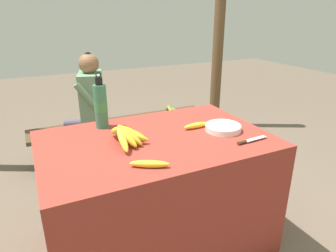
{
  "coord_description": "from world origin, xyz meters",
  "views": [
    {
      "loc": [
        -0.61,
        -1.44,
        1.41
      ],
      "look_at": [
        0.1,
        0.05,
        0.77
      ],
      "focal_mm": 32.0,
      "sensor_mm": 36.0,
      "label": 1
    }
  ],
  "objects_px": {
    "loose_banana_front": "(150,164)",
    "loose_banana_side": "(196,125)",
    "water_bottle": "(101,105)",
    "knife": "(248,141)",
    "seated_vendor": "(88,105)",
    "banana_bunch_ripe": "(126,134)",
    "serving_bowl": "(223,127)",
    "banana_bunch_green": "(171,109)",
    "wooden_bench": "(124,126)",
    "support_post_far": "(219,21)"
  },
  "relations": [
    {
      "from": "loose_banana_front",
      "to": "loose_banana_side",
      "type": "relative_size",
      "value": 1.06
    },
    {
      "from": "water_bottle",
      "to": "loose_banana_side",
      "type": "height_order",
      "value": "water_bottle"
    },
    {
      "from": "knife",
      "to": "seated_vendor",
      "type": "bearing_deg",
      "value": 107.08
    },
    {
      "from": "banana_bunch_ripe",
      "to": "serving_bowl",
      "type": "height_order",
      "value": "banana_bunch_ripe"
    },
    {
      "from": "serving_bowl",
      "to": "banana_bunch_green",
      "type": "bearing_deg",
      "value": 77.45
    },
    {
      "from": "banana_bunch_ripe",
      "to": "water_bottle",
      "type": "height_order",
      "value": "water_bottle"
    },
    {
      "from": "loose_banana_front",
      "to": "wooden_bench",
      "type": "relative_size",
      "value": 0.1
    },
    {
      "from": "wooden_bench",
      "to": "banana_bunch_green",
      "type": "xyz_separation_m",
      "value": [
        0.52,
        -0.0,
        0.11
      ]
    },
    {
      "from": "loose_banana_side",
      "to": "banana_bunch_green",
      "type": "relative_size",
      "value": 0.62
    },
    {
      "from": "seated_vendor",
      "to": "banana_bunch_green",
      "type": "xyz_separation_m",
      "value": [
        0.85,
        0.02,
        -0.17
      ]
    },
    {
      "from": "loose_banana_front",
      "to": "banana_bunch_green",
      "type": "distance_m",
      "value": 1.8
    },
    {
      "from": "water_bottle",
      "to": "seated_vendor",
      "type": "relative_size",
      "value": 0.32
    },
    {
      "from": "seated_vendor",
      "to": "banana_bunch_green",
      "type": "height_order",
      "value": "seated_vendor"
    },
    {
      "from": "knife",
      "to": "loose_banana_front",
      "type": "bearing_deg",
      "value": 178.52
    },
    {
      "from": "knife",
      "to": "banana_bunch_green",
      "type": "height_order",
      "value": "knife"
    },
    {
      "from": "serving_bowl",
      "to": "wooden_bench",
      "type": "relative_size",
      "value": 0.12
    },
    {
      "from": "serving_bowl",
      "to": "water_bottle",
      "type": "bearing_deg",
      "value": 150.07
    },
    {
      "from": "serving_bowl",
      "to": "knife",
      "type": "height_order",
      "value": "serving_bowl"
    },
    {
      "from": "loose_banana_front",
      "to": "serving_bowl",
      "type": "bearing_deg",
      "value": 21.91
    },
    {
      "from": "knife",
      "to": "support_post_far",
      "type": "bearing_deg",
      "value": 56.25
    },
    {
      "from": "banana_bunch_ripe",
      "to": "serving_bowl",
      "type": "distance_m",
      "value": 0.6
    },
    {
      "from": "knife",
      "to": "wooden_bench",
      "type": "relative_size",
      "value": 0.11
    },
    {
      "from": "loose_banana_side",
      "to": "support_post_far",
      "type": "relative_size",
      "value": 0.07
    },
    {
      "from": "loose_banana_side",
      "to": "wooden_bench",
      "type": "height_order",
      "value": "loose_banana_side"
    },
    {
      "from": "knife",
      "to": "banana_bunch_green",
      "type": "bearing_deg",
      "value": 75.79
    },
    {
      "from": "wooden_bench",
      "to": "support_post_far",
      "type": "bearing_deg",
      "value": 15.25
    },
    {
      "from": "serving_bowl",
      "to": "banana_bunch_green",
      "type": "distance_m",
      "value": 1.39
    },
    {
      "from": "serving_bowl",
      "to": "knife",
      "type": "xyz_separation_m",
      "value": [
        0.02,
        -0.21,
        -0.01
      ]
    },
    {
      "from": "wooden_bench",
      "to": "seated_vendor",
      "type": "distance_m",
      "value": 0.44
    },
    {
      "from": "seated_vendor",
      "to": "support_post_far",
      "type": "bearing_deg",
      "value": -151.94
    },
    {
      "from": "loose_banana_front",
      "to": "water_bottle",
      "type": "bearing_deg",
      "value": 96.62
    },
    {
      "from": "banana_bunch_ripe",
      "to": "wooden_bench",
      "type": "height_order",
      "value": "banana_bunch_ripe"
    },
    {
      "from": "banana_bunch_ripe",
      "to": "wooden_bench",
      "type": "relative_size",
      "value": 0.18
    },
    {
      "from": "banana_bunch_ripe",
      "to": "support_post_far",
      "type": "relative_size",
      "value": 0.12
    },
    {
      "from": "wooden_bench",
      "to": "support_post_far",
      "type": "relative_size",
      "value": 0.69
    },
    {
      "from": "loose_banana_front",
      "to": "banana_bunch_green",
      "type": "relative_size",
      "value": 0.65
    },
    {
      "from": "wooden_bench",
      "to": "seated_vendor",
      "type": "bearing_deg",
      "value": -176.45
    },
    {
      "from": "banana_bunch_ripe",
      "to": "loose_banana_front",
      "type": "relative_size",
      "value": 1.71
    },
    {
      "from": "wooden_bench",
      "to": "support_post_far",
      "type": "height_order",
      "value": "support_post_far"
    },
    {
      "from": "knife",
      "to": "banana_bunch_green",
      "type": "relative_size",
      "value": 0.73
    },
    {
      "from": "water_bottle",
      "to": "loose_banana_side",
      "type": "relative_size",
      "value": 2.0
    },
    {
      "from": "wooden_bench",
      "to": "seated_vendor",
      "type": "relative_size",
      "value": 1.65
    },
    {
      "from": "banana_bunch_ripe",
      "to": "water_bottle",
      "type": "distance_m",
      "value": 0.32
    },
    {
      "from": "banana_bunch_ripe",
      "to": "knife",
      "type": "relative_size",
      "value": 1.53
    },
    {
      "from": "banana_bunch_ripe",
      "to": "knife",
      "type": "xyz_separation_m",
      "value": [
        0.61,
        -0.27,
        -0.05
      ]
    },
    {
      "from": "serving_bowl",
      "to": "knife",
      "type": "bearing_deg",
      "value": -84.5
    },
    {
      "from": "seated_vendor",
      "to": "support_post_far",
      "type": "xyz_separation_m",
      "value": [
        1.66,
        0.38,
        0.68
      ]
    },
    {
      "from": "loose_banana_front",
      "to": "banana_bunch_green",
      "type": "height_order",
      "value": "loose_banana_front"
    },
    {
      "from": "serving_bowl",
      "to": "loose_banana_side",
      "type": "relative_size",
      "value": 1.26
    },
    {
      "from": "water_bottle",
      "to": "banana_bunch_ripe",
      "type": "bearing_deg",
      "value": -79.86
    }
  ]
}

